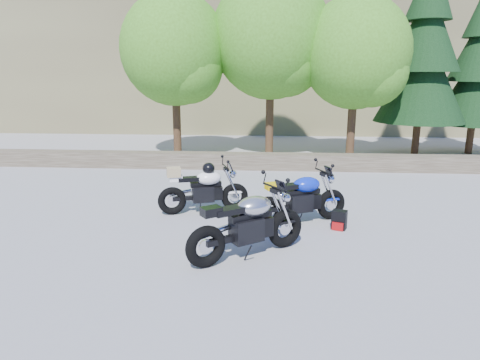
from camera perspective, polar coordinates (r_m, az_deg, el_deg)
name	(u,v)px	position (r m, az deg, el deg)	size (l,w,h in m)	color
ground	(226,229)	(8.46, -1.84, -6.56)	(90.00, 90.00, 0.00)	gray
stone_wall	(244,161)	(13.68, 0.50, 2.55)	(22.00, 0.55, 0.50)	#463C2F
hillside	(300,14)	(36.23, 8.00, 21.09)	(80.00, 30.00, 15.00)	brown
tree_decid_left	(177,53)	(15.37, -8.39, 16.35)	(3.67, 3.67, 5.62)	#382314
tree_decid_mid	(274,41)	(15.45, 4.55, 17.95)	(4.08, 4.08, 6.24)	#382314
tree_decid_right	(359,57)	(15.10, 15.62, 15.53)	(3.54, 3.54, 5.41)	#382314
conifer_near	(424,53)	(16.97, 23.38, 15.32)	(3.17, 3.17, 7.06)	#382314
conifer_far	(480,65)	(18.32, 29.31, 13.23)	(2.82, 2.82, 6.27)	#382314
silver_bike	(248,225)	(7.07, 1.13, -6.05)	(1.92, 1.44, 1.13)	black
white_bike	(203,188)	(9.34, -4.92, -1.11)	(1.95, 0.83, 1.11)	black
blue_bike	(301,199)	(8.72, 8.17, -2.53)	(1.96, 1.04, 1.05)	black
backpack	(339,220)	(8.63, 13.08, -5.24)	(0.33, 0.31, 0.38)	black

